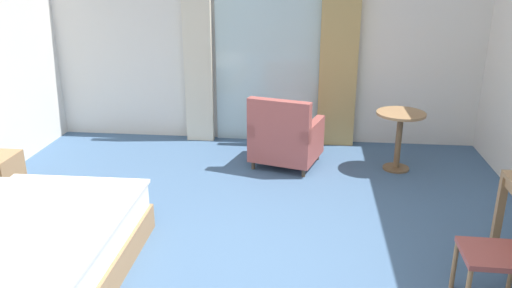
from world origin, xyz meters
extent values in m
cube|color=silver|center=(0.00, 3.50, 1.29)|extent=(5.93, 0.12, 2.57)
cube|color=silver|center=(0.08, 3.42, 1.13)|extent=(1.40, 0.02, 2.26)
cube|color=beige|center=(-0.84, 3.32, 1.15)|extent=(0.37, 0.10, 2.29)
cube|color=tan|center=(1.00, 3.32, 1.15)|extent=(0.49, 0.10, 2.29)
cube|color=silver|center=(-1.40, -0.09, 0.47)|extent=(1.31, 1.81, 0.03)
cube|color=#9E754C|center=(2.21, 0.62, 0.37)|extent=(0.06, 0.06, 0.74)
cube|color=#9E4C47|center=(1.96, -0.05, 0.41)|extent=(0.46, 0.41, 0.04)
cylinder|color=#9E754C|center=(1.76, 0.13, 0.20)|extent=(0.04, 0.04, 0.39)
cylinder|color=#9E754C|center=(2.17, 0.13, 0.20)|extent=(0.04, 0.04, 0.39)
cube|color=#9E4C47|center=(0.38, 2.52, 0.25)|extent=(0.91, 0.88, 0.31)
cube|color=#9E4C47|center=(0.30, 2.24, 0.64)|extent=(0.74, 0.32, 0.47)
cube|color=#9E4C47|center=(0.69, 2.43, 0.49)|extent=(0.29, 0.70, 0.16)
cube|color=#9E4C47|center=(0.08, 2.61, 0.49)|extent=(0.29, 0.70, 0.16)
cylinder|color=#4C3D2D|center=(0.76, 2.71, 0.05)|extent=(0.04, 0.04, 0.10)
cylinder|color=#4C3D2D|center=(0.17, 2.88, 0.05)|extent=(0.04, 0.04, 0.10)
cylinder|color=#4C3D2D|center=(0.60, 2.15, 0.05)|extent=(0.04, 0.04, 0.10)
cylinder|color=#4C3D2D|center=(0.00, 2.33, 0.05)|extent=(0.04, 0.04, 0.10)
cylinder|color=#9E754C|center=(1.69, 2.50, 0.69)|extent=(0.56, 0.56, 0.03)
cylinder|color=brown|center=(1.69, 2.50, 0.34)|extent=(0.07, 0.07, 0.67)
cylinder|color=brown|center=(1.69, 2.50, 0.01)|extent=(0.31, 0.31, 0.02)
camera|label=1|loc=(0.63, -3.31, 2.34)|focal=35.98mm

